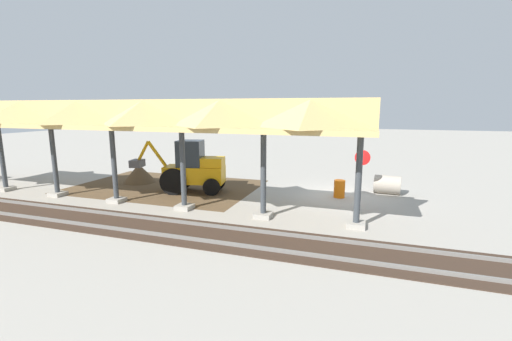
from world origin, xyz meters
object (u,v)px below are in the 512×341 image
at_px(concrete_pipe, 387,185).
at_px(traffic_barrel, 339,189).
at_px(stop_sign, 362,164).
at_px(backhoe, 192,169).

relative_size(concrete_pipe, traffic_barrel, 1.58).
xyz_separation_m(stop_sign, concrete_pipe, (-1.32, -1.44, -1.29)).
bearing_deg(concrete_pipe, traffic_barrel, 34.40).
bearing_deg(backhoe, concrete_pipe, -163.75).
distance_m(backhoe, traffic_barrel, 7.88).
xyz_separation_m(concrete_pipe, traffic_barrel, (2.36, 1.62, -0.04)).
xyz_separation_m(backhoe, concrete_pipe, (-10.09, -2.94, -0.78)).
height_order(stop_sign, backhoe, backhoe).
relative_size(stop_sign, concrete_pipe, 1.74).
bearing_deg(traffic_barrel, backhoe, 9.72).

